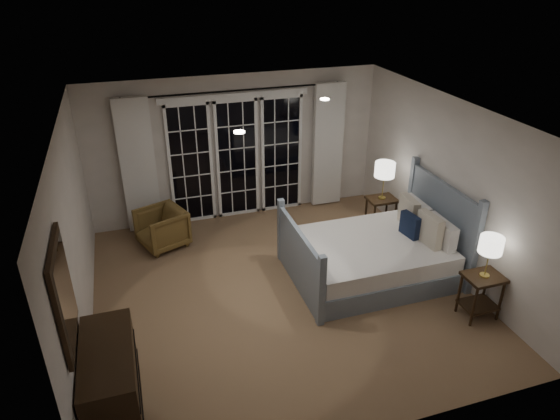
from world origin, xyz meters
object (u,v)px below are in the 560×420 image
object	(u,v)px
lamp_right	(385,170)
armchair	(162,228)
nightstand_left	(481,290)
bed	(374,254)
lamp_left	(491,245)
nightstand_right	(381,209)
dresser	(112,383)

from	to	relation	value
lamp_right	armchair	size ratio (longest dim) A/B	0.91
nightstand_left	bed	bearing A→B (deg)	123.39
nightstand_left	lamp_right	world-z (taller)	lamp_right
nightstand_left	lamp_left	xyz separation A→B (m)	(0.00, -0.00, 0.65)
nightstand_right	lamp_left	size ratio (longest dim) A/B	1.08
nightstand_right	armchair	world-z (taller)	armchair
lamp_right	dresser	bearing A→B (deg)	-148.73
nightstand_left	dresser	world-z (taller)	dresser
nightstand_right	lamp_right	bearing A→B (deg)	180.00
nightstand_left	dresser	bearing A→B (deg)	-177.21
dresser	lamp_left	bearing A→B (deg)	2.79
nightstand_left	lamp_left	world-z (taller)	lamp_left
nightstand_left	armchair	distance (m)	4.77
nightstand_left	lamp_left	size ratio (longest dim) A/B	1.11
lamp_right	armchair	distance (m)	3.69
lamp_left	lamp_right	world-z (taller)	lamp_right
nightstand_right	bed	bearing A→B (deg)	-121.55
lamp_right	dresser	world-z (taller)	lamp_right
bed	nightstand_left	world-z (taller)	bed
nightstand_right	nightstand_left	bearing A→B (deg)	-86.91
lamp_left	dresser	bearing A→B (deg)	-177.21
nightstand_right	armchair	xyz separation A→B (m)	(-3.55, 0.61, -0.08)
lamp_left	dresser	size ratio (longest dim) A/B	0.46
nightstand_right	armchair	bearing A→B (deg)	170.30
nightstand_left	nightstand_right	distance (m)	2.43
nightstand_right	lamp_right	size ratio (longest dim) A/B	0.95
armchair	lamp_right	bearing A→B (deg)	59.17
armchair	dresser	distance (m)	3.35
nightstand_right	lamp_right	world-z (taller)	lamp_right
lamp_right	nightstand_right	bearing A→B (deg)	0.00
lamp_left	armchair	bearing A→B (deg)	140.54
lamp_left	armchair	xyz separation A→B (m)	(-3.68, 3.03, -0.74)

